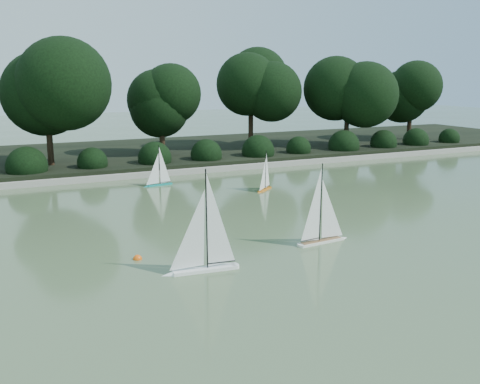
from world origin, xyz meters
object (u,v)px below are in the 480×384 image
Objects in this scene: sailboat_white_b at (325,229)px; sailboat_teal at (157,179)px; sailboat_white_a at (198,255)px; race_buoy at (138,259)px; sailboat_orange at (264,184)px.

sailboat_teal is (-1.45, 6.75, -0.06)m from sailboat_white_b.
sailboat_white_b reaches higher than sailboat_teal.
sailboat_white_b is 1.32× the size of sailboat_teal.
sailboat_white_a is 1.44× the size of sailboat_teal.
sailboat_orange is at bearing 41.53° from race_buoy.
sailboat_white_a is at bearing -127.05° from sailboat_orange.
sailboat_white_b is (2.85, 0.48, -0.03)m from sailboat_white_a.
sailboat_white_a reaches higher than sailboat_white_b.
sailboat_white_b is 6.91m from sailboat_teal.
sailboat_teal is at bearing 79.05° from sailboat_white_a.
sailboat_white_a is 1.34m from race_buoy.
race_buoy is at bearing 126.33° from sailboat_white_a.
sailboat_white_b is 3.68m from race_buoy.
race_buoy is (-4.75, -4.21, -0.19)m from sailboat_orange.
sailboat_white_a is 2.89m from sailboat_white_b.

